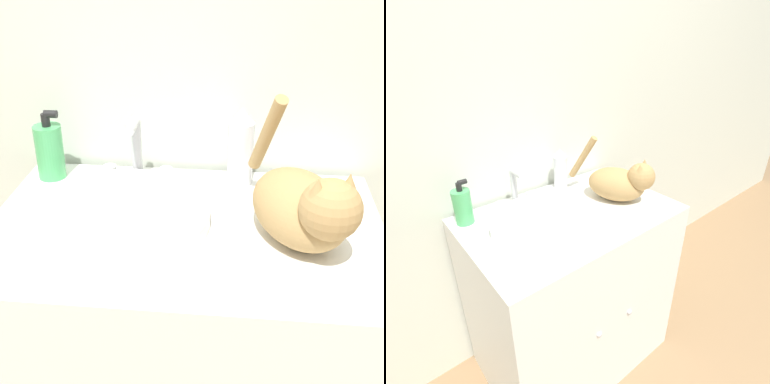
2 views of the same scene
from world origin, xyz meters
The scene contains 6 objects.
vanity_cabinet centered at (0.00, 0.27, 0.41)m, with size 0.82×0.55×0.81m.
sink_basin centered at (-0.13, 0.26, 0.83)m, with size 0.37×0.37×0.04m.
faucet centered at (-0.13, 0.46, 0.88)m, with size 0.17×0.09×0.16m.
cat centered at (0.23, 0.23, 0.89)m, with size 0.25×0.38×0.26m.
soap_bottle centered at (-0.34, 0.46, 0.88)m, with size 0.07×0.07×0.17m.
spray_bottle centered at (0.11, 0.48, 0.90)m, with size 0.06×0.06×0.19m.
Camera 1 is at (0.11, -0.66, 1.39)m, focal length 50.00 mm.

